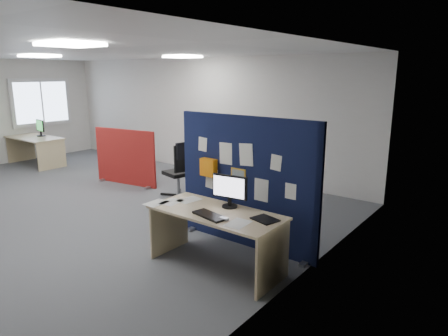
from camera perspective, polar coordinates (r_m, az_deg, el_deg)
The scene contains 17 objects.
floor at distance 7.81m, azimuth -20.95°, elevation -4.96°, with size 9.00×9.00×0.00m, color #55575D.
ceiling at distance 7.45m, azimuth -22.73°, elevation 15.17°, with size 9.00×7.00×0.02m, color white.
wall_back at distance 9.75m, azimuth -3.83°, elevation 7.56°, with size 9.00×0.02×2.70m, color silver.
wall_right at distance 4.35m, azimuth 10.40°, elevation -0.00°, with size 0.02×7.00×2.70m, color silver.
window at distance 12.32m, azimuth -24.62°, elevation 8.54°, with size 0.06×1.70×1.30m.
ceiling_lights at distance 7.54m, azimuth -16.86°, elevation 15.36°, with size 4.10×4.10×0.04m.
navy_divider at distance 5.41m, azimuth 2.98°, elevation -2.07°, with size 2.19×0.30×1.80m.
main_desk at distance 4.90m, azimuth -0.83°, elevation -8.00°, with size 1.66×0.74×0.73m.
monitor_main at distance 4.88m, azimuth 0.81°, elevation -3.09°, with size 0.46×0.19×0.40m.
keyboard at distance 4.64m, azimuth -2.05°, elevation -6.79°, with size 0.45×0.18×0.03m, color black.
mouse at distance 4.53m, azimuth -0.03°, elevation -7.26°, with size 0.10×0.06×0.03m, color gray.
paper_tray at distance 4.55m, azimuth 5.88°, elevation -7.31°, with size 0.28×0.22×0.01m, color black.
red_divider at distance 8.78m, azimuth -13.94°, elevation 1.47°, with size 1.58×0.30×1.19m.
second_desk at distance 11.46m, azimuth -25.22°, elevation 3.16°, with size 1.61×0.81×0.73m.
monitor_second at distance 11.51m, azimuth -24.78°, elevation 5.33°, with size 0.47×0.22×0.43m.
office_chair at distance 7.53m, azimuth -6.11°, elevation 0.14°, with size 0.73×0.71×1.09m.
desk_papers at distance 4.99m, azimuth -5.30°, elevation -5.48°, with size 1.46×0.67×0.00m.
Camera 1 is at (6.42, -3.78, 2.35)m, focal length 32.00 mm.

